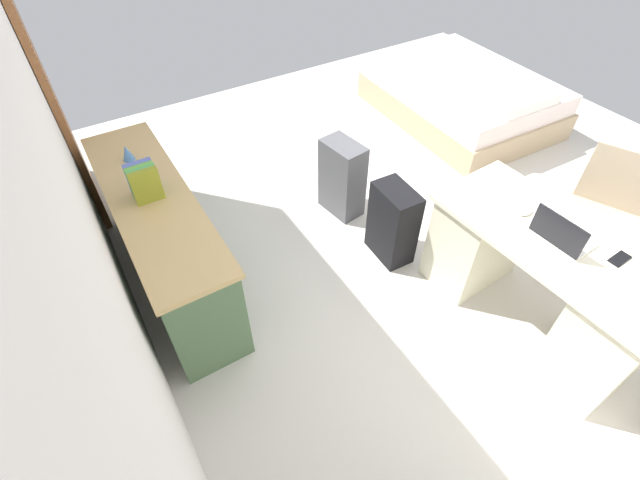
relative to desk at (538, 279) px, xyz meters
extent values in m
plane|color=beige|center=(1.20, -0.17, -0.39)|extent=(5.91, 5.91, 0.00)
cube|color=white|center=(1.20, 2.28, 0.94)|extent=(4.36, 0.10, 2.66)
cube|color=brown|center=(2.83, 2.20, 0.63)|extent=(0.88, 0.05, 2.04)
cube|color=beige|center=(0.00, 0.00, 0.34)|extent=(1.47, 0.72, 0.04)
cube|color=beige|center=(-0.49, -0.02, -0.03)|extent=(0.43, 0.61, 0.71)
cube|color=beige|center=(0.49, 0.02, -0.03)|extent=(0.43, 0.61, 0.71)
cylinder|color=black|center=(0.09, -0.70, -0.37)|extent=(0.52, 0.52, 0.04)
cylinder|color=black|center=(0.09, -0.70, -0.18)|extent=(0.06, 0.06, 0.42)
cube|color=tan|center=(0.09, -0.70, 0.07)|extent=(0.61, 0.61, 0.08)
cube|color=tan|center=(0.18, -0.88, 0.33)|extent=(0.43, 0.24, 0.44)
cube|color=#4C6B47|center=(1.58, 1.90, -0.02)|extent=(1.76, 0.44, 0.74)
cube|color=tan|center=(1.58, 1.90, 0.37)|extent=(1.80, 0.48, 0.04)
cube|color=#415B3C|center=(1.19, 1.67, -0.19)|extent=(0.67, 0.01, 0.26)
cube|color=#415B3C|center=(1.98, 1.67, -0.19)|extent=(0.67, 0.01, 0.26)
cube|color=tan|center=(2.23, -1.55, -0.25)|extent=(1.95, 1.47, 0.28)
cube|color=silver|center=(2.23, -1.55, -0.01)|extent=(1.89, 1.41, 0.20)
cube|color=white|center=(1.56, -1.52, 0.14)|extent=(0.51, 0.70, 0.10)
cube|color=black|center=(0.95, 0.40, -0.08)|extent=(0.37, 0.24, 0.62)
cube|color=#4C4C51|center=(1.59, 0.43, -0.06)|extent=(0.39, 0.27, 0.65)
cube|color=silver|center=(0.00, -0.02, 0.36)|extent=(0.32, 0.23, 0.02)
cube|color=black|center=(-0.01, 0.08, 0.47)|extent=(0.31, 0.03, 0.19)
ellipsoid|color=white|center=(0.26, -0.01, 0.37)|extent=(0.06, 0.10, 0.03)
cube|color=black|center=(-0.28, -0.15, 0.36)|extent=(0.07, 0.14, 0.01)
cube|color=olive|center=(1.53, 1.90, 0.50)|extent=(0.04, 0.17, 0.22)
cube|color=#4BA75A|center=(1.57, 1.90, 0.50)|extent=(0.03, 0.17, 0.22)
cube|color=#60AB44|center=(1.61, 1.90, 0.50)|extent=(0.04, 0.17, 0.21)
cube|color=#5668BB|center=(1.65, 1.90, 0.50)|extent=(0.04, 0.17, 0.21)
cone|color=#4C7FBF|center=(2.04, 1.90, 0.45)|extent=(0.08, 0.08, 0.11)
camera|label=1|loc=(-0.83, 2.13, 2.18)|focal=25.15mm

